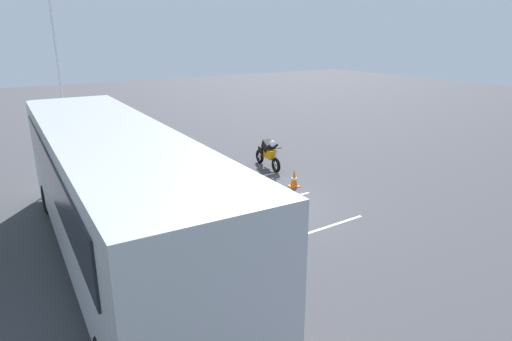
% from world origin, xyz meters
% --- Properties ---
extents(ground_plane, '(80.00, 80.00, 0.00)m').
position_xyz_m(ground_plane, '(0.00, 0.00, 0.00)').
color(ground_plane, '#424247').
extents(tour_bus, '(11.39, 2.92, 3.25)m').
position_xyz_m(tour_bus, '(-1.17, 4.58, 1.65)').
color(tour_bus, '#B7BABF').
rests_on(tour_bus, ground_plane).
extents(spectator_far_left, '(0.58, 0.34, 1.75)m').
position_xyz_m(spectator_far_left, '(-1.86, 1.76, 1.04)').
color(spectator_far_left, black).
rests_on(spectator_far_left, ground_plane).
extents(spectator_left, '(0.57, 0.33, 1.65)m').
position_xyz_m(spectator_left, '(-0.69, 1.38, 0.97)').
color(spectator_left, black).
rests_on(spectator_left, ground_plane).
extents(spectator_centre, '(0.57, 0.39, 1.66)m').
position_xyz_m(spectator_centre, '(0.44, 1.40, 0.98)').
color(spectator_centre, black).
rests_on(spectator_centre, ground_plane).
extents(parked_motorcycle_silver, '(2.05, 0.58, 0.99)m').
position_xyz_m(parked_motorcycle_silver, '(1.54, 2.23, 0.48)').
color(parked_motorcycle_silver, black).
rests_on(parked_motorcycle_silver, ground_plane).
extents(stunt_motorcycle, '(2.05, 0.62, 1.23)m').
position_xyz_m(stunt_motorcycle, '(3.21, -2.68, 0.61)').
color(stunt_motorcycle, black).
rests_on(stunt_motorcycle, ground_plane).
extents(flagpole, '(0.78, 0.36, 6.93)m').
position_xyz_m(flagpole, '(6.16, 4.30, 3.42)').
color(flagpole, silver).
rests_on(flagpole, ground_plane).
extents(traffic_cone, '(0.34, 0.34, 0.63)m').
position_xyz_m(traffic_cone, '(0.82, -2.20, 0.30)').
color(traffic_cone, orange).
rests_on(traffic_cone, ground_plane).
extents(bay_line_a, '(0.23, 3.92, 0.01)m').
position_xyz_m(bay_line_a, '(-2.44, -0.34, 0.00)').
color(bay_line_a, white).
rests_on(bay_line_a, ground_plane).
extents(bay_line_b, '(0.22, 3.83, 0.01)m').
position_xyz_m(bay_line_b, '(-0.02, -0.34, 0.00)').
color(bay_line_b, white).
rests_on(bay_line_b, ground_plane).
extents(bay_line_c, '(0.25, 4.56, 0.01)m').
position_xyz_m(bay_line_c, '(2.40, -0.34, 0.00)').
color(bay_line_c, white).
rests_on(bay_line_c, ground_plane).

